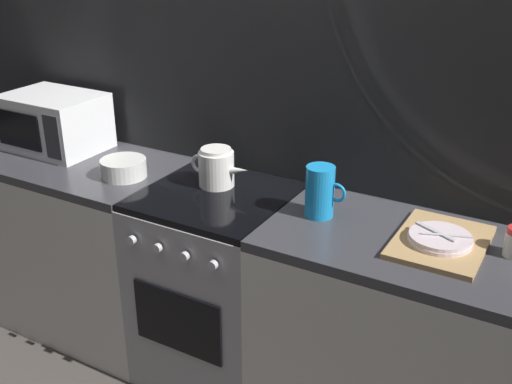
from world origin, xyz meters
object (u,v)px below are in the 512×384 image
at_px(pitcher, 320,192).
at_px(dish_pile, 440,241).
at_px(stove_unit, 218,286).
at_px(mixing_bowl, 124,168).
at_px(microwave, 55,122).
at_px(kettle, 217,168).

height_order(pitcher, dish_pile, pitcher).
height_order(stove_unit, dish_pile, dish_pile).
bearing_deg(mixing_bowl, stove_unit, 5.61).
height_order(microwave, pitcher, microwave).
height_order(stove_unit, kettle, kettle).
bearing_deg(mixing_bowl, dish_pile, 2.71).
distance_m(stove_unit, kettle, 0.54).
distance_m(stove_unit, mixing_bowl, 0.67).
height_order(stove_unit, pitcher, pitcher).
bearing_deg(microwave, pitcher, -1.80).
distance_m(mixing_bowl, dish_pile, 1.37).
bearing_deg(dish_pile, mixing_bowl, -177.29).
relative_size(mixing_bowl, dish_pile, 0.50).
distance_m(stove_unit, microwave, 1.14).
xyz_separation_m(mixing_bowl, dish_pile, (1.37, 0.06, -0.02)).
distance_m(mixing_bowl, pitcher, 0.91).
height_order(mixing_bowl, pitcher, pitcher).
xyz_separation_m(stove_unit, kettle, (-0.04, 0.08, 0.53)).
distance_m(microwave, kettle, 0.93).
height_order(kettle, pitcher, pitcher).
xyz_separation_m(microwave, dish_pile, (1.89, -0.05, -0.12)).
xyz_separation_m(kettle, mixing_bowl, (-0.41, -0.12, -0.04)).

